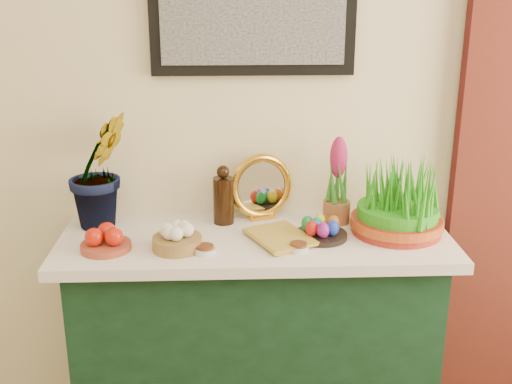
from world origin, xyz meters
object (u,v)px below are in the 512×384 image
sideboard (255,347)px  book (257,241)px  mirror (261,187)px  hyacinth_green (98,152)px  wheatgrass_sabzeh (398,201)px

sideboard → book: bearing=-88.3°
sideboard → mirror: 0.61m
sideboard → hyacinth_green: bearing=167.8°
book → wheatgrass_sabzeh: size_ratio=0.71×
mirror → hyacinth_green: bearing=-174.3°
book → wheatgrass_sabzeh: 0.53m
sideboard → hyacinth_green: 0.94m
mirror → wheatgrass_sabzeh: size_ratio=0.76×
sideboard → wheatgrass_sabzeh: wheatgrass_sabzeh is taller
sideboard → book: size_ratio=5.50×
hyacinth_green → wheatgrass_sabzeh: size_ratio=1.70×
hyacinth_green → wheatgrass_sabzeh: bearing=-45.2°
sideboard → wheatgrass_sabzeh: (0.51, 0.01, 0.58)m
wheatgrass_sabzeh → sideboard: bearing=-179.4°
hyacinth_green → mirror: (0.59, 0.06, -0.16)m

